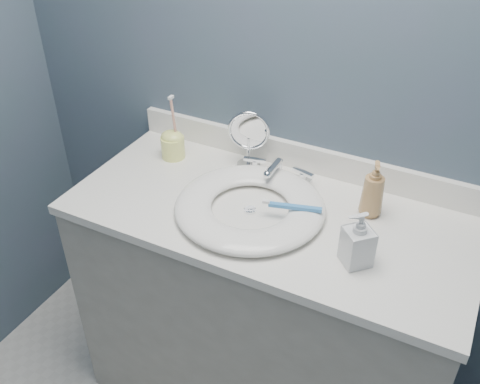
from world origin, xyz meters
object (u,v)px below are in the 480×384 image
Objects in this scene: makeup_mirror at (249,137)px; toothbrush_holder at (173,143)px; soap_bottle_amber at (373,189)px; soap_bottle_clear at (358,239)px.

toothbrush_holder is (-0.26, -0.06, -0.06)m from makeup_mirror.
soap_bottle_clear is (0.02, -0.22, -0.01)m from soap_bottle_amber.
makeup_mirror is at bearing 13.80° from toothbrush_holder.
makeup_mirror is 1.28× the size of soap_bottle_clear.
toothbrush_holder reaches higher than soap_bottle_amber.
soap_bottle_clear is 0.68× the size of toothbrush_holder.
toothbrush_holder is (-0.70, 0.01, -0.03)m from soap_bottle_amber.
soap_bottle_clear is (0.46, -0.30, -0.03)m from makeup_mirror.
makeup_mirror is 0.55m from soap_bottle_clear.
soap_bottle_amber is 1.11× the size of soap_bottle_clear.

